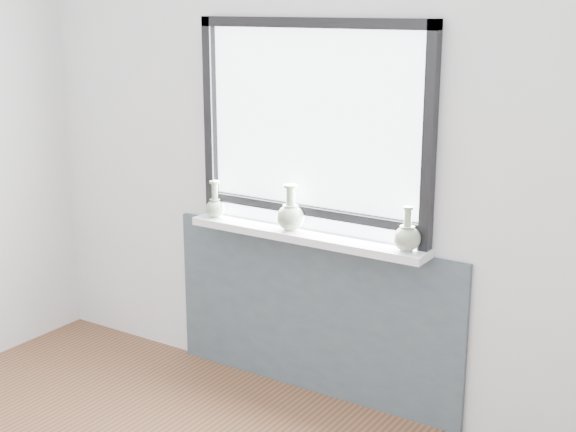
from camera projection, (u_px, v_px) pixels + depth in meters
The scene contains 7 objects.
back_wall at pixel (316, 151), 4.01m from camera, with size 3.60×0.02×2.60m, color silver.
apron_panel at pixel (312, 315), 4.21m from camera, with size 1.70×0.03×0.86m, color #45525A.
windowsill at pixel (305, 236), 4.04m from camera, with size 1.32×0.18×0.04m, color white.
window at pixel (313, 124), 3.94m from camera, with size 1.30×0.06×1.05m.
vase_a at pixel (215, 206), 4.30m from camera, with size 0.10×0.10×0.20m.
vase_b at pixel (290, 215), 4.05m from camera, with size 0.14×0.14×0.24m.
vase_c at pixel (407, 237), 3.71m from camera, with size 0.13×0.13×0.21m.
Camera 1 is at (2.03, -1.59, 2.02)m, focal length 50.00 mm.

